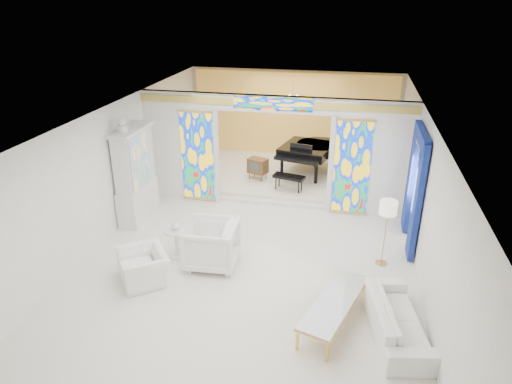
% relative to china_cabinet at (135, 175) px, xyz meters
% --- Properties ---
extents(floor, '(12.00, 12.00, 0.00)m').
position_rel_china_cabinet_xyz_m(floor, '(3.22, -0.60, -1.17)').
color(floor, silver).
rests_on(floor, ground).
extents(ceiling, '(7.00, 12.00, 0.02)m').
position_rel_china_cabinet_xyz_m(ceiling, '(3.22, -0.60, 1.83)').
color(ceiling, white).
rests_on(ceiling, wall_back).
extents(wall_back, '(7.00, 0.02, 3.00)m').
position_rel_china_cabinet_xyz_m(wall_back, '(3.22, 5.40, 0.33)').
color(wall_back, silver).
rests_on(wall_back, floor).
extents(wall_left, '(0.02, 12.00, 3.00)m').
position_rel_china_cabinet_xyz_m(wall_left, '(-0.28, -0.60, 0.33)').
color(wall_left, silver).
rests_on(wall_left, floor).
extents(wall_right, '(0.02, 12.00, 3.00)m').
position_rel_china_cabinet_xyz_m(wall_right, '(6.72, -0.60, 0.33)').
color(wall_right, silver).
rests_on(wall_right, floor).
extents(partition_wall, '(7.00, 0.22, 3.00)m').
position_rel_china_cabinet_xyz_m(partition_wall, '(3.22, 1.40, 0.48)').
color(partition_wall, silver).
rests_on(partition_wall, floor).
extents(stained_glass_left, '(0.90, 0.04, 2.40)m').
position_rel_china_cabinet_xyz_m(stained_glass_left, '(1.19, 1.29, 0.13)').
color(stained_glass_left, gold).
rests_on(stained_glass_left, partition_wall).
extents(stained_glass_right, '(0.90, 0.04, 2.40)m').
position_rel_china_cabinet_xyz_m(stained_glass_right, '(5.25, 1.29, 0.13)').
color(stained_glass_right, gold).
rests_on(stained_glass_right, partition_wall).
extents(stained_glass_transom, '(2.00, 0.04, 0.34)m').
position_rel_china_cabinet_xyz_m(stained_glass_transom, '(3.22, 1.29, 1.65)').
color(stained_glass_transom, gold).
rests_on(stained_glass_transom, partition_wall).
extents(alcove_platform, '(6.80, 3.80, 0.18)m').
position_rel_china_cabinet_xyz_m(alcove_platform, '(3.22, 3.50, -1.08)').
color(alcove_platform, silver).
rests_on(alcove_platform, floor).
extents(gold_curtain_back, '(6.70, 0.10, 2.90)m').
position_rel_china_cabinet_xyz_m(gold_curtain_back, '(3.22, 5.28, 0.33)').
color(gold_curtain_back, '#FFC458').
rests_on(gold_curtain_back, wall_back).
extents(chandelier, '(0.48, 0.48, 0.30)m').
position_rel_china_cabinet_xyz_m(chandelier, '(3.42, 3.40, 1.38)').
color(chandelier, gold).
rests_on(chandelier, ceiling).
extents(blue_drapes, '(0.14, 1.85, 2.65)m').
position_rel_china_cabinet_xyz_m(blue_drapes, '(6.62, 0.10, 0.41)').
color(blue_drapes, navy).
rests_on(blue_drapes, wall_right).
extents(china_cabinet, '(0.56, 1.46, 2.72)m').
position_rel_china_cabinet_xyz_m(china_cabinet, '(0.00, 0.00, 0.00)').
color(china_cabinet, silver).
rests_on(china_cabinet, floor).
extents(armchair_left, '(1.31, 1.33, 0.65)m').
position_rel_china_cabinet_xyz_m(armchair_left, '(1.32, -2.58, -0.84)').
color(armchair_left, white).
rests_on(armchair_left, floor).
extents(armchair_right, '(1.13, 1.11, 0.98)m').
position_rel_china_cabinet_xyz_m(armchair_right, '(2.47, -1.73, -0.68)').
color(armchair_right, white).
rests_on(armchair_right, floor).
extents(sofa, '(1.18, 2.18, 0.60)m').
position_rel_china_cabinet_xyz_m(sofa, '(6.17, -3.12, -0.87)').
color(sofa, white).
rests_on(sofa, floor).
extents(side_table, '(0.64, 0.64, 0.67)m').
position_rel_china_cabinet_xyz_m(side_table, '(1.64, -1.58, -0.73)').
color(side_table, silver).
rests_on(side_table, floor).
extents(vase, '(0.25, 0.25, 0.19)m').
position_rel_china_cabinet_xyz_m(vase, '(1.64, -1.58, -0.40)').
color(vase, white).
rests_on(vase, side_table).
extents(coffee_table, '(1.22, 2.13, 0.45)m').
position_rel_china_cabinet_xyz_m(coffee_table, '(5.12, -3.05, -0.75)').
color(coffee_table, silver).
rests_on(coffee_table, floor).
extents(floor_lamp, '(0.43, 0.43, 1.48)m').
position_rel_china_cabinet_xyz_m(floor_lamp, '(6.02, -0.95, 0.09)').
color(floor_lamp, gold).
rests_on(floor_lamp, floor).
extents(grand_piano, '(2.10, 2.82, 1.09)m').
position_rel_china_cabinet_xyz_m(grand_piano, '(4.04, 3.65, -0.26)').
color(grand_piano, black).
rests_on(grand_piano, alcove_platform).
extents(tv_console, '(0.64, 0.54, 0.64)m').
position_rel_china_cabinet_xyz_m(tv_console, '(2.52, 2.78, -0.58)').
color(tv_console, brown).
rests_on(tv_console, alcove_platform).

